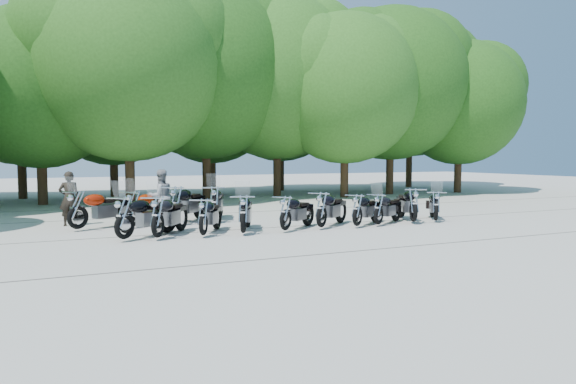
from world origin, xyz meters
name	(u,v)px	position (x,y,z in m)	size (l,w,h in m)	color
ground	(309,233)	(0.00, 0.00, 0.00)	(90.00, 90.00, 0.00)	#AAA59A
tree_2	(39,88)	(-7.25, 12.84, 5.31)	(7.31, 7.31, 8.97)	#3A2614
tree_3	(128,66)	(-3.57, 11.24, 6.32)	(8.70, 8.70, 10.67)	#3A2614
tree_4	(205,71)	(0.54, 13.09, 6.64)	(9.13, 9.13, 11.20)	#3A2614
tree_5	(277,77)	(4.61, 13.20, 6.57)	(9.04, 9.04, 11.10)	#3A2614
tree_6	(345,89)	(7.55, 10.82, 5.81)	(8.00, 8.00, 9.82)	#3A2614
tree_7	(391,84)	(11.20, 11.78, 6.39)	(8.79, 8.79, 10.79)	#3A2614
tree_8	(459,103)	(15.83, 11.20, 5.47)	(7.53, 7.53, 9.25)	#3A2614
tree_10	(19,90)	(-8.29, 16.97, 5.66)	(7.78, 7.78, 9.55)	#3A2614
tree_11	(112,96)	(-3.76, 16.43, 5.49)	(7.56, 7.56, 9.28)	#3A2614
tree_12	(211,97)	(1.80, 16.47, 5.72)	(7.88, 7.88, 9.67)	#3A2614
tree_13	(281,97)	(6.69, 17.47, 6.04)	(8.31, 8.31, 10.20)	#3A2614
tree_14	(345,101)	(10.68, 16.09, 5.83)	(8.02, 8.02, 9.84)	#3A2614
tree_15	(410,89)	(16.61, 17.02, 7.03)	(9.67, 9.67, 11.86)	#3A2614
motorcycle_0	(124,216)	(-5.06, 0.65, 0.67)	(0.72, 2.37, 1.34)	black
motorcycle_1	(158,215)	(-4.23, 0.55, 0.66)	(0.71, 2.34, 1.33)	black
motorcycle_2	(203,215)	(-3.01, 0.49, 0.61)	(0.65, 2.15, 1.21)	black
motorcycle_3	(243,213)	(-1.88, 0.40, 0.65)	(0.69, 2.28, 1.29)	black
motorcycle_4	(286,212)	(-0.57, 0.41, 0.61)	(0.65, 2.15, 1.22)	black
motorcycle_5	(322,208)	(0.68, 0.52, 0.65)	(0.70, 2.29, 1.30)	black
motorcycle_6	(357,209)	(1.85, 0.35, 0.60)	(0.64, 2.11, 1.19)	black
motorcycle_7	(379,208)	(2.65, 0.38, 0.59)	(0.63, 2.08, 1.18)	black
motorcycle_8	(414,204)	(4.04, 0.40, 0.67)	(0.72, 2.37, 1.34)	black
motorcycle_9	(436,205)	(4.98, 0.41, 0.60)	(0.64, 2.11, 1.19)	black
motorcycle_10	(78,208)	(-6.10, 3.15, 0.69)	(0.74, 2.42, 1.37)	#9D1B05
motorcycle_11	(134,207)	(-4.49, 3.14, 0.65)	(0.70, 2.31, 1.30)	#9D2205
motorcycle_12	(176,203)	(-3.18, 3.14, 0.72)	(0.78, 2.55, 1.44)	black
motorcycle_13	(214,202)	(-1.89, 3.28, 0.70)	(0.75, 2.47, 1.40)	black
rider_0	(69,199)	(-6.30, 4.54, 0.88)	(0.64, 0.42, 1.75)	black
rider_1	(161,197)	(-3.54, 3.83, 0.90)	(0.87, 0.68, 1.80)	#959497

